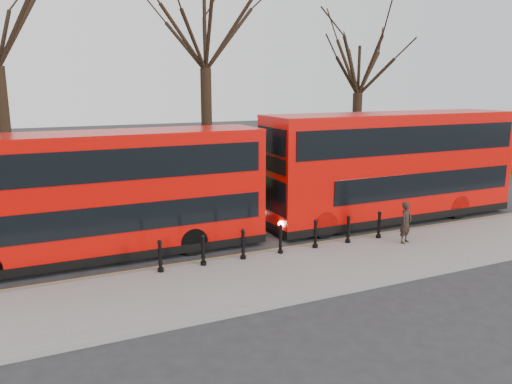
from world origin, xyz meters
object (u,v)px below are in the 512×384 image
bollard_row (280,239)px  pedestrian (406,222)px  bus_rear (392,167)px  bus_lead (108,195)px

bollard_row → pedestrian: size_ratio=5.57×
bollard_row → bus_rear: size_ratio=0.73×
pedestrian → bus_lead: bearing=138.7°
bollard_row → pedestrian: 4.90m
bus_rear → bus_lead: bearing=179.3°
pedestrian → bollard_row: bearing=147.1°
bollard_row → bus_lead: (-5.41, 2.63, 1.56)m
bus_lead → pedestrian: bus_lead is taller
bus_rear → pedestrian: bus_rear is taller
bollard_row → bus_lead: bearing=154.1°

